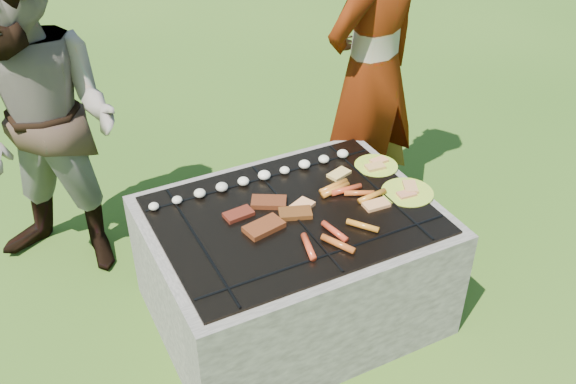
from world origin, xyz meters
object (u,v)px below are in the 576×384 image
plate_far (376,166)px  plate_near (407,193)px  cook (373,72)px  fire_pit (293,269)px  bystander (43,127)px

plate_far → plate_near: (0.00, -0.27, 0.00)m
plate_near → cook: 0.78m
plate_far → cook: cook is taller
fire_pit → plate_near: bearing=-9.7°
fire_pit → bystander: size_ratio=0.77×
plate_far → plate_near: bearing=-89.7°
fire_pit → cook: cook is taller
plate_far → cook: bearing=61.7°
fire_pit → plate_far: (0.56, 0.17, 0.33)m
plate_near → bystander: bystander is taller
cook → bystander: (-1.68, 0.31, -0.06)m
fire_pit → plate_far: 0.67m
plate_far → cook: 0.56m
plate_near → fire_pit: bearing=170.3°
fire_pit → cook: 1.17m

